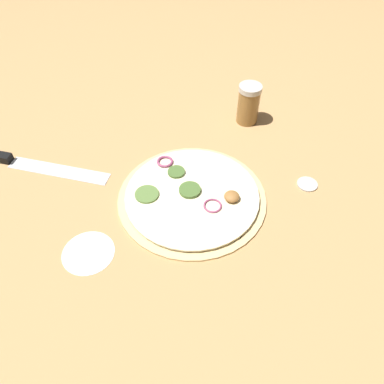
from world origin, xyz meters
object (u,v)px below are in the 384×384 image
at_px(knife, 12,160).
at_px(spice_jar, 248,104).
at_px(pizza, 192,196).
at_px(loose_cap, 307,184).

relative_size(knife, spice_jar, 2.69).
bearing_deg(pizza, loose_cap, -109.90).
distance_m(pizza, loose_cap, 0.24).
height_order(knife, loose_cap, knife).
xyz_separation_m(pizza, spice_jar, (0.15, -0.23, 0.04)).
bearing_deg(loose_cap, knife, 55.19).
xyz_separation_m(pizza, loose_cap, (-0.08, -0.22, -0.00)).
height_order(pizza, knife, pizza).
distance_m(pizza, spice_jar, 0.28).
xyz_separation_m(knife, loose_cap, (-0.35, -0.51, -0.00)).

